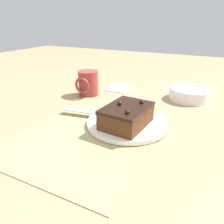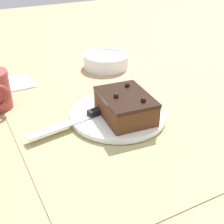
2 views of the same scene
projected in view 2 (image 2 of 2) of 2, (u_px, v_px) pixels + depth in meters
The scene contains 7 objects.
ground_plane at pixel (105, 142), 0.67m from camera, with size 3.00×3.00×0.00m, color #9E7F5B.
placemat_woven at pixel (105, 142), 0.67m from camera, with size 0.46×0.34×0.00m, color tan.
cake_plate at pixel (118, 115), 0.75m from camera, with size 0.23×0.23×0.01m.
chocolate_cake at pixel (125, 106), 0.72m from camera, with size 0.15×0.12×0.06m.
serving_knife at pixel (88, 115), 0.73m from camera, with size 0.05×0.23×0.01m.
small_bowl at pixel (106, 60), 1.03m from camera, with size 0.15×0.15×0.05m.
folded_napkin at pixel (16, 82), 0.93m from camera, with size 0.11×0.09×0.01m, color white.
Camera 2 is at (0.49, -0.24, 0.39)m, focal length 50.00 mm.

